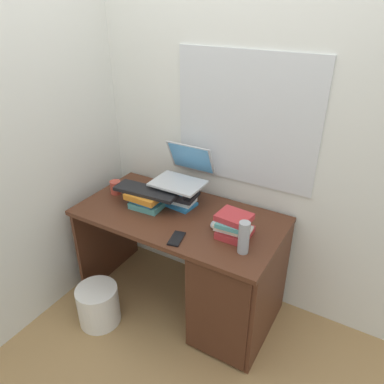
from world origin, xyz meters
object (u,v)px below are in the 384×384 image
book_stack_tall (178,194)px  book_stack_side (234,225)px  book_stack_keyboard_riser (146,200)px  cell_phone (177,239)px  desk (222,274)px  keyboard (146,191)px  water_bottle (244,237)px  mug (116,187)px  wastebasket (98,305)px  laptop (183,173)px  computer_mouse (217,223)px

book_stack_tall → book_stack_side: (0.46, -0.15, -0.00)m
book_stack_keyboard_riser → cell_phone: bearing=-29.5°
desk → keyboard: 0.70m
book_stack_side → water_bottle: water_bottle is taller
mug → wastebasket: mug is taller
laptop → mug: bearing=-159.8°
computer_mouse → water_bottle: (0.23, -0.15, 0.07)m
water_bottle → cell_phone: 0.38m
laptop → water_bottle: laptop is taller
book_stack_tall → book_stack_side: size_ratio=1.21×
book_stack_tall → book_stack_keyboard_riser: size_ratio=1.11×
keyboard → water_bottle: size_ratio=2.27×
mug → computer_mouse: bearing=-0.9°
book_stack_tall → cell_phone: bearing=-59.3°
desk → water_bottle: (0.17, -0.12, 0.42)m
book_stack_tall → wastebasket: 0.90m
computer_mouse → water_bottle: bearing=-33.2°
desk → laptop: laptop is taller
book_stack_keyboard_riser → water_bottle: (0.72, -0.12, 0.04)m
desk → wastebasket: desk is taller
keyboard → wastebasket: size_ratio=1.54×
book_stack_tall → book_stack_side: 0.49m
laptop → keyboard: size_ratio=0.79×
computer_mouse → book_stack_tall: bearing=162.2°
water_bottle → keyboard: bearing=170.1°
desk → keyboard: size_ratio=3.07×
book_stack_side → keyboard: bearing=178.8°
water_bottle → wastebasket: 1.13m
mug → book_stack_keyboard_riser: bearing=-8.9°
desk → mug: 0.92m
book_stack_keyboard_riser → water_bottle: bearing=-9.3°
wastebasket → computer_mouse: bearing=34.4°
book_stack_tall → laptop: bearing=89.2°
keyboard → water_bottle: bearing=-14.4°
book_stack_keyboard_riser → desk: bearing=0.5°
book_stack_tall → laptop: laptop is taller
laptop → computer_mouse: 0.42m
desk → book_stack_tall: size_ratio=5.15×
water_bottle → cell_phone: (-0.37, -0.08, -0.09)m
keyboard → water_bottle: (0.72, -0.13, -0.02)m
laptop → keyboard: (-0.15, -0.20, -0.08)m
book_stack_tall → mug: (-0.44, -0.10, -0.03)m
keyboard → cell_phone: (0.36, -0.21, -0.11)m
book_stack_tall → computer_mouse: book_stack_tall is taller
cell_phone → wastebasket: bearing=-171.0°
laptop → water_bottle: (0.57, -0.33, -0.10)m
book_stack_tall → laptop: 0.14m
book_stack_tall → cell_phone: (0.20, -0.34, -0.07)m
book_stack_tall → keyboard: 0.21m
water_bottle → cell_phone: size_ratio=1.36×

